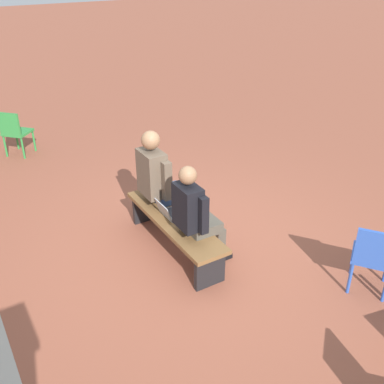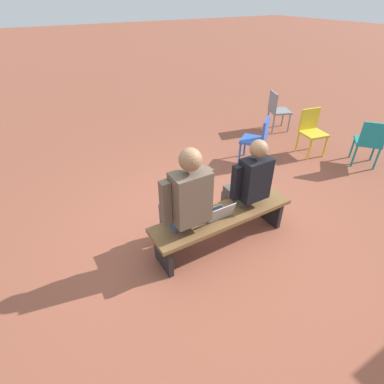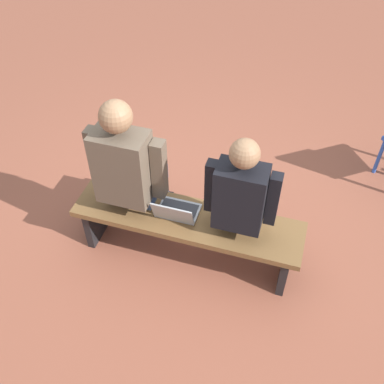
% 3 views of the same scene
% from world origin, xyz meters
% --- Properties ---
extents(ground_plane, '(60.00, 60.00, 0.00)m').
position_xyz_m(ground_plane, '(0.00, 0.00, 0.00)').
color(ground_plane, brown).
extents(bench, '(1.80, 0.44, 0.45)m').
position_xyz_m(bench, '(0.03, 0.22, 0.35)').
color(bench, brown).
rests_on(bench, ground).
extents(person_student, '(0.52, 0.66, 1.32)m').
position_xyz_m(person_student, '(-0.37, 0.15, 0.71)').
color(person_student, '#4C473D').
rests_on(person_student, ground).
extents(person_adult, '(0.60, 0.75, 1.43)m').
position_xyz_m(person_adult, '(0.50, 0.15, 0.75)').
color(person_adult, '#384C75').
rests_on(person_adult, ground).
extents(laptop, '(0.32, 0.29, 0.21)m').
position_xyz_m(laptop, '(0.12, 0.23, 0.50)').
color(laptop, '#9EA0A5').
rests_on(laptop, bench).
extents(plastic_chair_near_bench_right, '(0.59, 0.59, 0.84)m').
position_xyz_m(plastic_chair_near_bench_right, '(4.07, 1.23, 0.48)').
color(plastic_chair_near_bench_right, '#2D893D').
rests_on(plastic_chair_near_bench_right, ground).
extents(plastic_chair_far_left, '(0.59, 0.59, 0.84)m').
position_xyz_m(plastic_chair_far_left, '(-1.75, -1.20, 0.48)').
color(plastic_chair_far_left, '#2D56B7').
rests_on(plastic_chair_far_left, ground).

